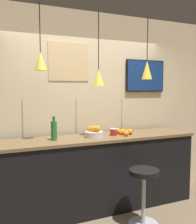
{
  "coord_description": "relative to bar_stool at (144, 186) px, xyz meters",
  "views": [
    {
      "loc": [
        -1.36,
        -2.48,
        1.73
      ],
      "look_at": [
        0.0,
        0.74,
        1.41
      ],
      "focal_mm": 40.0,
      "sensor_mm": 36.0,
      "label": 1
    }
  ],
  "objects": [
    {
      "name": "fruit_bowl",
      "position": [
        -0.42,
        0.64,
        0.61
      ],
      "size": [
        0.26,
        0.26,
        0.16
      ],
      "color": "beige",
      "rests_on": "service_counter"
    },
    {
      "name": "pendant_lamp_left",
      "position": [
        -1.15,
        0.63,
        1.57
      ],
      "size": [
        0.17,
        0.17,
        0.84
      ],
      "color": "black"
    },
    {
      "name": "pendant_lamp_right",
      "position": [
        0.44,
        0.63,
        1.51
      ],
      "size": [
        0.16,
        0.16,
        0.93
      ],
      "color": "black"
    },
    {
      "name": "orange_pile",
      "position": [
        0.07,
        0.64,
        0.59
      ],
      "size": [
        0.21,
        0.31,
        0.09
      ],
      "color": "orange",
      "rests_on": "service_counter"
    },
    {
      "name": "service_counter",
      "position": [
        -0.35,
        0.65,
        0.02
      ],
      "size": [
        2.92,
        0.64,
        1.06
      ],
      "color": "black",
      "rests_on": "ground_plane"
    },
    {
      "name": "mounted_tv",
      "position": [
        0.67,
        1.02,
        1.44
      ],
      "size": [
        0.72,
        0.04,
        0.53
      ],
      "color": "black"
    },
    {
      "name": "spread_jar",
      "position": [
        -0.11,
        0.64,
        0.6
      ],
      "size": [
        0.1,
        0.1,
        0.1
      ],
      "color": "red",
      "rests_on": "service_counter"
    },
    {
      "name": "juice_bottle",
      "position": [
        -0.99,
        0.64,
        0.68
      ],
      "size": [
        0.08,
        0.08,
        0.32
      ],
      "color": "#286B33",
      "rests_on": "service_counter"
    },
    {
      "name": "bar_stool",
      "position": [
        0.0,
        0.0,
        0.0
      ],
      "size": [
        0.38,
        0.38,
        0.72
      ],
      "color": "#B7B7BC",
      "rests_on": "ground_plane"
    },
    {
      "name": "pendant_lamp_middle",
      "position": [
        -0.35,
        0.63,
        1.39
      ],
      "size": [
        0.16,
        0.16,
        1.03
      ],
      "color": "black"
    },
    {
      "name": "wall_poster",
      "position": [
        -0.66,
        1.04,
        1.62
      ],
      "size": [
        0.61,
        0.01,
        0.56
      ],
      "color": "#DBBC84"
    },
    {
      "name": "back_wall",
      "position": [
        -0.35,
        1.07,
        0.94
      ],
      "size": [
        8.0,
        0.06,
        2.9
      ],
      "color": "beige",
      "rests_on": "ground_plane"
    }
  ]
}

